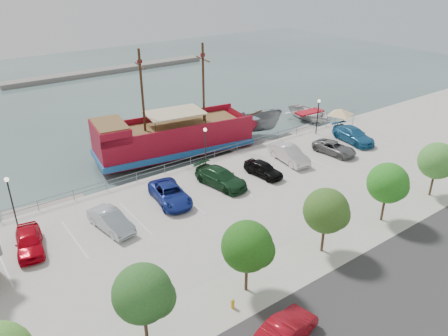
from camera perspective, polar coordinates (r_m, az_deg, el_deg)
ground at (r=40.03m, az=2.85°, el=-4.51°), size 160.00×160.00×0.00m
street at (r=31.02m, az=22.32°, el=-14.68°), size 100.00×8.00×0.04m
sidewalk at (r=33.58m, az=13.76°, el=-9.86°), size 100.00×4.00×0.05m
seawall_railing at (r=44.96m, az=-3.32°, el=1.23°), size 50.00×0.06×1.00m
far_shore at (r=89.96m, az=-14.69°, el=12.25°), size 40.00×3.00×0.80m
pirate_ship at (r=49.38m, az=-4.98°, el=4.24°), size 20.34×8.23×12.68m
patrol_boat at (r=54.55m, az=3.67°, el=5.66°), size 8.01×6.01×2.92m
speedboat at (r=61.49m, az=11.09°, el=6.84°), size 5.41×7.27×1.44m
dock_west at (r=41.66m, az=-22.26°, el=-4.99°), size 7.11×2.88×0.39m
dock_mid at (r=51.70m, az=4.66°, el=2.98°), size 7.72×3.94×0.42m
dock_east at (r=55.72m, az=9.59°, el=4.40°), size 7.15×3.30×0.39m
canopy_tent at (r=55.17m, az=15.03°, el=7.50°), size 4.86×4.86×3.09m
street_sedan at (r=25.59m, az=7.82°, el=-20.49°), size 4.88×2.52×1.53m
fire_hydrant at (r=27.52m, az=1.14°, el=-17.29°), size 0.24×0.24×0.69m
lamp_post_left at (r=37.20m, az=-26.19°, el=-2.96°), size 0.36×0.36×4.28m
lamp_post_mid at (r=43.00m, az=-2.46°, el=3.58°), size 0.36×0.36×4.28m
lamp_post_right at (r=52.98m, az=12.19°, el=7.35°), size 0.36×0.36×4.28m
tree_b at (r=24.07m, az=-10.20°, el=-15.95°), size 3.30×3.20×5.00m
tree_c at (r=26.97m, az=3.37°, el=-10.30°), size 3.30×3.20×5.00m
tree_d at (r=31.20m, az=13.45°, el=-5.58°), size 3.30×3.20×5.00m
tree_e at (r=36.29m, az=20.80°, el=-1.97°), size 3.30×3.20×5.00m
tree_f at (r=41.94m, az=26.24°, el=0.74°), size 3.30×3.20×5.00m
parked_car_a at (r=34.78m, az=-24.11°, el=-8.72°), size 2.63×4.77×1.54m
parked_car_b at (r=35.21m, az=-14.56°, el=-6.67°), size 2.36×4.85×1.53m
parked_car_c at (r=38.05m, az=-7.04°, el=-3.37°), size 3.25×5.74×1.51m
parked_car_d at (r=40.41m, az=-0.42°, el=-1.25°), size 3.22×5.87×1.61m
parked_car_e at (r=42.43m, az=5.15°, el=-0.11°), size 2.13×4.38×1.44m
parked_car_f at (r=45.64m, az=8.54°, el=1.80°), size 2.37×5.27×1.68m
parked_car_g at (r=48.59m, az=14.22°, el=2.56°), size 2.82×5.05×1.33m
parked_car_h at (r=52.34m, az=16.54°, el=4.15°), size 3.10×5.91×1.63m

